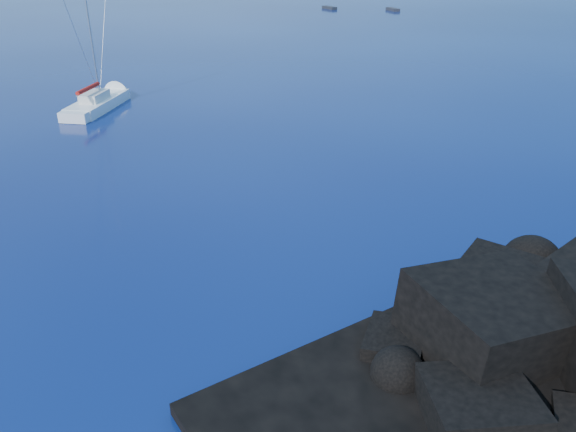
# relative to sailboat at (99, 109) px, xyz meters

# --- Properties ---
(surf_foam) EXTENTS (10.00, 8.00, 0.06)m
(surf_foam) POSITION_rel_sailboat_xyz_m (11.67, -38.45, 0.00)
(surf_foam) COLOR white
(surf_foam) RESTS_ON ground
(sailboat) EXTENTS (6.60, 12.32, 12.77)m
(sailboat) POSITION_rel_sailboat_xyz_m (0.00, 0.00, 0.00)
(sailboat) COLOR white
(sailboat) RESTS_ON ground
(distant_boat_a) EXTENTS (2.58, 4.36, 0.55)m
(distant_boat_a) POSITION_rel_sailboat_xyz_m (41.76, 75.98, 0.00)
(distant_boat_a) COLOR #26262B
(distant_boat_a) RESTS_ON ground
(distant_boat_b) EXTENTS (1.74, 4.37, 0.57)m
(distant_boat_b) POSITION_rel_sailboat_xyz_m (54.25, 69.89, 0.00)
(distant_boat_b) COLOR #28272C
(distant_boat_b) RESTS_ON ground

